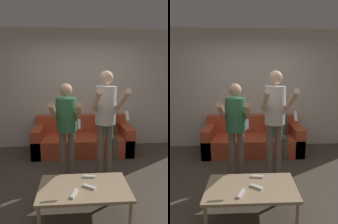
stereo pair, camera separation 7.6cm
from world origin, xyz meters
TOP-DOWN VIEW (x-y plane):
  - ground_plane at (0.00, 0.00)m, footprint 14.00×14.00m
  - wall_back at (0.00, 1.89)m, footprint 6.40×0.06m
  - couch at (0.01, 1.48)m, footprint 2.10×0.77m
  - person_standing_left at (-0.30, 0.46)m, footprint 0.44×0.68m
  - person_standing_right at (0.32, 0.46)m, footprint 0.45×0.74m
  - person_seated at (0.57, 1.34)m, footprint 0.31×0.53m
  - coffee_table at (-0.08, -0.36)m, footprint 1.07×0.56m
  - remote_near at (-0.20, -0.50)m, footprint 0.09×0.15m
  - remote_mid at (-0.02, -0.39)m, footprint 0.15×0.11m
  - remote_far at (-0.00, -0.17)m, footprint 0.15×0.05m

SIDE VIEW (x-z plane):
  - ground_plane at x=0.00m, z-range 0.00..0.00m
  - couch at x=0.01m, z-range -0.12..0.66m
  - coffee_table at x=-0.08m, z-range 0.16..0.55m
  - remote_near at x=-0.20m, z-range 0.39..0.42m
  - remote_mid at x=-0.02m, z-range 0.39..0.42m
  - remote_far at x=0.00m, z-range 0.39..0.42m
  - person_seated at x=0.57m, z-range 0.04..1.14m
  - person_standing_left at x=-0.30m, z-range 0.19..1.76m
  - person_standing_right at x=0.32m, z-range 0.23..1.99m
  - wall_back at x=0.00m, z-range 0.00..2.70m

